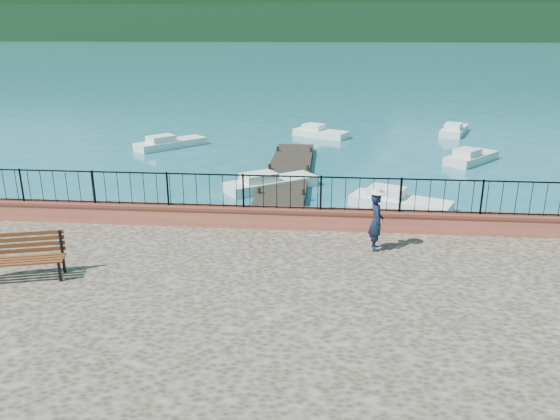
% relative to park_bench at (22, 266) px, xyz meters
% --- Properties ---
extents(ground, '(2000.00, 2000.00, 0.00)m').
position_rel_park_bench_xyz_m(ground, '(7.00, 0.22, -1.51)').
color(ground, '#19596B').
rests_on(ground, ground).
extents(parapet, '(28.00, 0.46, 0.58)m').
position_rel_park_bench_xyz_m(parapet, '(7.00, 3.92, -0.02)').
color(parapet, '#B45E41').
rests_on(parapet, promenade).
extents(railing, '(27.00, 0.05, 0.95)m').
position_rel_park_bench_xyz_m(railing, '(7.00, 3.92, 0.74)').
color(railing, black).
rests_on(railing, parapet).
extents(dock, '(2.00, 16.00, 0.30)m').
position_rel_park_bench_xyz_m(dock, '(5.00, 12.22, -1.36)').
color(dock, '#2D231C').
rests_on(dock, ground).
extents(far_forest, '(900.00, 60.00, 18.00)m').
position_rel_park_bench_xyz_m(far_forest, '(7.00, 300.22, 7.49)').
color(far_forest, black).
rests_on(far_forest, ground).
extents(foothills, '(900.00, 120.00, 44.00)m').
position_rel_park_bench_xyz_m(foothills, '(7.00, 360.22, 20.49)').
color(foothills, black).
rests_on(foothills, ground).
extents(park_bench, '(1.99, 1.11, 1.05)m').
position_rel_park_bench_xyz_m(park_bench, '(0.00, 0.00, 0.00)').
color(park_bench, black).
rests_on(park_bench, promenade).
extents(person, '(0.42, 0.59, 1.52)m').
position_rel_park_bench_xyz_m(person, '(8.15, 2.52, 0.45)').
color(person, black).
rests_on(person, promenade).
extents(hat, '(0.44, 0.44, 0.12)m').
position_rel_park_bench_xyz_m(hat, '(8.15, 2.52, 1.27)').
color(hat, white).
rests_on(hat, person).
extents(boat_0, '(4.09, 3.48, 0.80)m').
position_rel_park_bench_xyz_m(boat_0, '(4.44, 11.97, -1.11)').
color(boat_0, silver).
rests_on(boat_0, ground).
extents(boat_1, '(4.03, 2.71, 0.80)m').
position_rel_park_bench_xyz_m(boat_1, '(9.70, 9.66, -1.11)').
color(boat_1, white).
rests_on(boat_1, ground).
extents(boat_2, '(3.29, 3.54, 0.80)m').
position_rel_park_bench_xyz_m(boat_2, '(14.32, 17.87, -1.11)').
color(boat_2, silver).
rests_on(boat_2, ground).
extents(boat_3, '(3.83, 3.98, 0.80)m').
position_rel_park_bench_xyz_m(boat_3, '(-2.36, 20.06, -1.11)').
color(boat_3, silver).
rests_on(boat_3, ground).
extents(boat_4, '(3.73, 2.85, 0.80)m').
position_rel_park_bench_xyz_m(boat_4, '(6.34, 24.16, -1.11)').
color(boat_4, white).
rests_on(boat_4, ground).
extents(boat_5, '(2.56, 4.08, 0.80)m').
position_rel_park_bench_xyz_m(boat_5, '(15.10, 26.01, -1.11)').
color(boat_5, silver).
rests_on(boat_5, ground).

